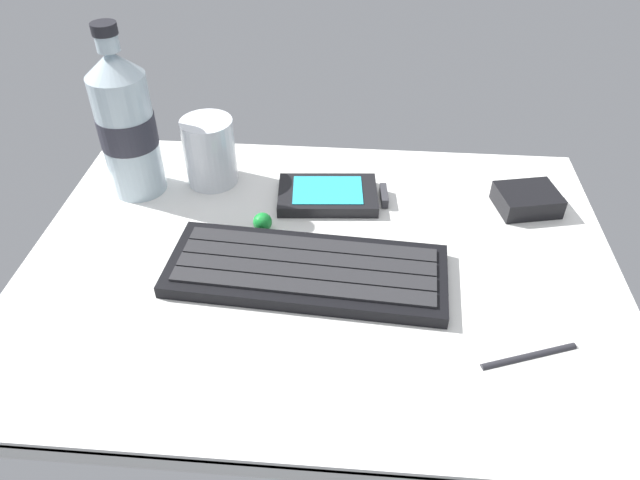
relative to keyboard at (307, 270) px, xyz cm
name	(u,v)px	position (x,y,z in cm)	size (l,w,h in cm)	color
ground_plane	(320,270)	(1.22, 2.16, -1.79)	(64.00, 48.00, 2.80)	silver
keyboard	(307,270)	(0.00, 0.00, 0.00)	(29.65, 12.85, 1.70)	black
handheld_device	(333,195)	(1.88, 13.90, -0.08)	(13.21, 8.53, 1.50)	black
juice_cup	(210,154)	(-13.73, 17.01, 3.10)	(6.40, 6.40, 8.50)	silver
water_bottle	(126,124)	(-22.51, 14.54, 8.20)	(6.73, 6.73, 20.80)	silver
charger_block	(527,200)	(25.13, 14.15, 0.39)	(7.00, 5.60, 2.40)	black
trackball_mouse	(263,222)	(-5.78, 7.39, 0.29)	(2.20, 2.20, 2.20)	#198C33
stylus_pen	(529,354)	(21.23, -9.15, -0.46)	(0.70, 0.70, 9.50)	#26262B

